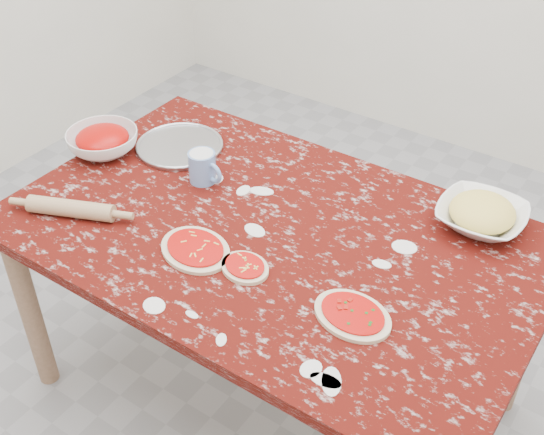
{
  "coord_description": "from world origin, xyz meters",
  "views": [
    {
      "loc": [
        0.91,
        -1.33,
        2.04
      ],
      "look_at": [
        0.0,
        0.0,
        0.8
      ],
      "focal_mm": 45.42,
      "sensor_mm": 36.0,
      "label": 1
    }
  ],
  "objects_px": {
    "sauce_bowl": "(103,142)",
    "cheese_bowl": "(481,217)",
    "flour_mug": "(203,167)",
    "pizza_tray": "(180,147)",
    "worktable": "(272,252)",
    "rolling_pin": "(71,208)"
  },
  "relations": [
    {
      "from": "sauce_bowl",
      "to": "cheese_bowl",
      "type": "relative_size",
      "value": 0.94
    },
    {
      "from": "flour_mug",
      "to": "cheese_bowl",
      "type": "bearing_deg",
      "value": 18.74
    },
    {
      "from": "pizza_tray",
      "to": "cheese_bowl",
      "type": "distance_m",
      "value": 1.06
    },
    {
      "from": "sauce_bowl",
      "to": "flour_mug",
      "type": "distance_m",
      "value": 0.41
    },
    {
      "from": "pizza_tray",
      "to": "cheese_bowl",
      "type": "height_order",
      "value": "cheese_bowl"
    },
    {
      "from": "worktable",
      "to": "flour_mug",
      "type": "height_order",
      "value": "flour_mug"
    },
    {
      "from": "cheese_bowl",
      "to": "rolling_pin",
      "type": "distance_m",
      "value": 1.25
    },
    {
      "from": "sauce_bowl",
      "to": "rolling_pin",
      "type": "relative_size",
      "value": 0.9
    },
    {
      "from": "sauce_bowl",
      "to": "flour_mug",
      "type": "xyz_separation_m",
      "value": [
        0.4,
        0.06,
        0.02
      ]
    },
    {
      "from": "pizza_tray",
      "to": "sauce_bowl",
      "type": "relative_size",
      "value": 1.21
    },
    {
      "from": "pizza_tray",
      "to": "sauce_bowl",
      "type": "distance_m",
      "value": 0.27
    },
    {
      "from": "flour_mug",
      "to": "rolling_pin",
      "type": "bearing_deg",
      "value": -119.72
    },
    {
      "from": "cheese_bowl",
      "to": "rolling_pin",
      "type": "relative_size",
      "value": 0.95
    },
    {
      "from": "cheese_bowl",
      "to": "worktable",
      "type": "bearing_deg",
      "value": -143.22
    },
    {
      "from": "worktable",
      "to": "pizza_tray",
      "type": "distance_m",
      "value": 0.58
    },
    {
      "from": "flour_mug",
      "to": "rolling_pin",
      "type": "relative_size",
      "value": 0.49
    },
    {
      "from": "cheese_bowl",
      "to": "flour_mug",
      "type": "height_order",
      "value": "flour_mug"
    },
    {
      "from": "rolling_pin",
      "to": "cheese_bowl",
      "type": "bearing_deg",
      "value": 32.16
    },
    {
      "from": "flour_mug",
      "to": "rolling_pin",
      "type": "distance_m",
      "value": 0.44
    },
    {
      "from": "cheese_bowl",
      "to": "rolling_pin",
      "type": "xyz_separation_m",
      "value": [
        -1.06,
        -0.66,
        -0.0
      ]
    },
    {
      "from": "pizza_tray",
      "to": "rolling_pin",
      "type": "relative_size",
      "value": 1.09
    },
    {
      "from": "pizza_tray",
      "to": "cheese_bowl",
      "type": "xyz_separation_m",
      "value": [
        1.04,
        0.17,
        0.03
      ]
    }
  ]
}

